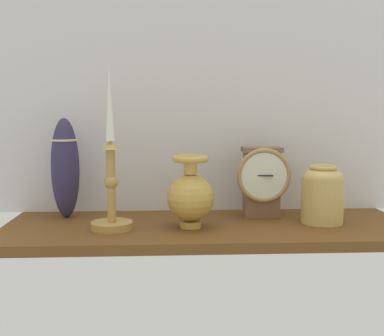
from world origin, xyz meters
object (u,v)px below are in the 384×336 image
(brass_vase_bulbous, at_px, (190,195))
(brass_vase_jar, at_px, (322,193))
(candlestick_tall_left, at_px, (111,184))
(tall_ceramic_vase, at_px, (65,168))
(mantel_clock, at_px, (262,180))

(brass_vase_bulbous, height_order, brass_vase_jar, brass_vase_bulbous)
(brass_vase_bulbous, bearing_deg, candlestick_tall_left, -177.56)
(brass_vase_bulbous, xyz_separation_m, tall_ceramic_vase, (-0.32, 0.13, 0.05))
(mantel_clock, height_order, candlestick_tall_left, candlestick_tall_left)
(brass_vase_jar, distance_m, tall_ceramic_vase, 0.66)
(mantel_clock, distance_m, candlestick_tall_left, 0.40)
(candlestick_tall_left, bearing_deg, mantel_clock, 16.60)
(mantel_clock, xyz_separation_m, candlestick_tall_left, (-0.38, -0.11, 0.01))
(mantel_clock, xyz_separation_m, tall_ceramic_vase, (-0.51, 0.02, 0.03))
(brass_vase_bulbous, height_order, tall_ceramic_vase, tall_ceramic_vase)
(brass_vase_bulbous, distance_m, tall_ceramic_vase, 0.35)
(brass_vase_jar, relative_size, tall_ceramic_vase, 0.56)
(brass_vase_jar, bearing_deg, mantel_clock, 153.40)
(mantel_clock, bearing_deg, candlestick_tall_left, -163.40)
(candlestick_tall_left, xyz_separation_m, brass_vase_jar, (0.52, 0.04, -0.03))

